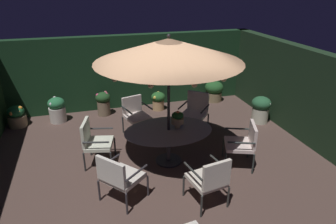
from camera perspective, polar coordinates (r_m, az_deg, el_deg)
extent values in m
cube|color=brown|center=(6.48, -1.54, -9.48)|extent=(7.51, 7.08, 0.02)
cube|color=#15321B|center=(9.10, -7.12, 7.66)|extent=(7.51, 0.30, 2.12)
cube|color=#1C301D|center=(7.64, 25.52, 2.38)|extent=(0.30, 7.08, 2.12)
cylinder|color=#322E35|center=(6.50, 0.11, -9.08)|extent=(0.55, 0.55, 0.03)
cylinder|color=#322E35|center=(6.33, 0.11, -6.47)|extent=(0.09, 0.09, 0.71)
ellipsoid|color=#92989C|center=(6.15, 0.12, -3.46)|extent=(1.81, 1.33, 0.03)
cylinder|color=#302F30|center=(5.97, 0.12, 0.13)|extent=(0.06, 0.06, 2.30)
cone|color=tan|center=(5.60, 0.13, 11.59)|extent=(2.77, 2.77, 0.43)
sphere|color=#302F30|center=(5.56, 0.13, 14.15)|extent=(0.07, 0.07, 0.07)
sphere|color=#F9DB8C|center=(6.08, 11.80, 9.47)|extent=(0.09, 0.09, 0.09)
sphere|color=#F9DB8C|center=(6.56, 8.20, 10.74)|extent=(0.09, 0.09, 0.09)
sphere|color=#F9DB8C|center=(6.85, 2.60, 11.49)|extent=(0.09, 0.09, 0.09)
sphere|color=#F9DB8C|center=(6.85, -2.41, 11.49)|extent=(0.09, 0.09, 0.09)
sphere|color=#F9DB8C|center=(6.53, -8.31, 10.67)|extent=(0.09, 0.09, 0.09)
sphere|color=#F9DB8C|center=(6.11, -11.37, 9.59)|extent=(0.09, 0.09, 0.09)
sphere|color=#F9DB8C|center=(5.43, -12.65, 7.74)|extent=(0.09, 0.09, 0.09)
sphere|color=#F9DB8C|center=(4.86, -10.02, 6.13)|extent=(0.09, 0.09, 0.09)
sphere|color=#F9DB8C|center=(4.50, -3.27, 5.05)|extent=(0.09, 0.09, 0.09)
sphere|color=#F9DB8C|center=(4.54, 4.98, 5.16)|extent=(0.09, 0.09, 0.09)
sphere|color=#F9DB8C|center=(4.88, 10.45, 6.17)|extent=(0.09, 0.09, 0.09)
sphere|color=#F9DB8C|center=(5.57, 12.97, 8.11)|extent=(0.09, 0.09, 0.09)
cylinder|color=tan|center=(6.21, 1.79, -2.53)|extent=(0.11, 0.11, 0.10)
cylinder|color=tan|center=(6.16, 1.81, -1.60)|extent=(0.25, 0.25, 0.12)
ellipsoid|color=#17491F|center=(6.11, 1.82, -0.63)|extent=(0.24, 0.24, 0.14)
sphere|color=#DF7643|center=(6.09, 1.83, -0.17)|extent=(0.08, 0.08, 0.08)
cylinder|color=#30312F|center=(5.48, 2.95, -13.74)|extent=(0.04, 0.04, 0.41)
cylinder|color=#30312F|center=(5.71, 7.68, -12.23)|extent=(0.04, 0.04, 0.41)
cylinder|color=#30312F|center=(5.09, 6.32, -17.29)|extent=(0.04, 0.04, 0.41)
cylinder|color=#30312F|center=(5.33, 11.28, -15.44)|extent=(0.04, 0.04, 0.41)
cube|color=silver|center=(5.25, 7.18, -12.55)|extent=(0.61, 0.66, 0.07)
cube|color=silver|center=(4.90, 9.16, -11.72)|extent=(0.51, 0.15, 0.46)
cylinder|color=#30312F|center=(4.98, 4.74, -11.04)|extent=(0.13, 0.56, 0.04)
cylinder|color=#30312F|center=(5.23, 9.76, -9.48)|extent=(0.13, 0.56, 0.04)
cylinder|color=#2A312F|center=(6.16, 10.73, -9.37)|extent=(0.04, 0.04, 0.43)
cylinder|color=#2A312F|center=(6.67, 10.31, -6.56)|extent=(0.04, 0.04, 0.43)
cylinder|color=#2A312F|center=(6.24, 15.75, -9.43)|extent=(0.04, 0.04, 0.43)
cylinder|color=#2A312F|center=(6.75, 14.92, -6.66)|extent=(0.04, 0.04, 0.43)
cube|color=silver|center=(6.32, 13.14, -6.00)|extent=(0.71, 0.74, 0.07)
cube|color=silver|center=(6.25, 15.69, -4.08)|extent=(0.27, 0.56, 0.42)
cylinder|color=#2A312F|center=(5.96, 13.66, -5.68)|extent=(0.50, 0.22, 0.04)
cylinder|color=#2A312F|center=(6.49, 12.98, -3.09)|extent=(0.50, 0.22, 0.04)
cylinder|color=#2C2A2F|center=(7.21, 6.02, -3.78)|extent=(0.04, 0.04, 0.46)
cylinder|color=#2C2A2F|center=(7.40, 1.86, -2.92)|extent=(0.04, 0.04, 0.46)
cylinder|color=#2C2A2F|center=(7.72, 7.53, -1.94)|extent=(0.04, 0.04, 0.46)
cylinder|color=#2C2A2F|center=(7.89, 3.61, -1.19)|extent=(0.04, 0.04, 0.46)
cube|color=silver|center=(7.44, 4.83, -0.59)|extent=(0.80, 0.80, 0.07)
cube|color=silver|center=(7.58, 5.68, 2.09)|extent=(0.45, 0.41, 0.48)
cylinder|color=#2C2A2F|center=(7.26, 6.98, 0.60)|extent=(0.41, 0.45, 0.04)
cylinder|color=#2C2A2F|center=(7.45, 2.84, 1.34)|extent=(0.41, 0.45, 0.04)
cylinder|color=#2A3031|center=(7.37, -2.87, -3.12)|extent=(0.04, 0.04, 0.44)
cylinder|color=#2A3031|center=(7.16, -6.57, -4.11)|extent=(0.04, 0.04, 0.44)
cylinder|color=#2A3031|center=(7.83, -4.95, -1.52)|extent=(0.04, 0.04, 0.44)
cylinder|color=#2A3031|center=(7.63, -8.48, -2.40)|extent=(0.04, 0.04, 0.44)
cube|color=silver|center=(7.38, -5.80, -0.99)|extent=(0.66, 0.68, 0.07)
cube|color=silver|center=(7.52, -6.83, 1.45)|extent=(0.51, 0.20, 0.42)
cylinder|color=#2A3031|center=(7.39, -4.05, 1.23)|extent=(0.19, 0.54, 0.04)
cylinder|color=#2A3031|center=(7.18, -7.77, 0.37)|extent=(0.19, 0.54, 0.04)
cylinder|color=#2A2C2D|center=(6.72, -9.97, -6.40)|extent=(0.04, 0.04, 0.41)
cylinder|color=#2A2C2D|center=(6.21, -10.64, -9.16)|extent=(0.04, 0.04, 0.41)
cylinder|color=#2A2C2D|center=(6.82, -14.41, -6.38)|extent=(0.04, 0.04, 0.41)
cylinder|color=#2A2C2D|center=(6.31, -15.45, -9.09)|extent=(0.04, 0.04, 0.41)
cube|color=silver|center=(6.39, -12.80, -5.85)|extent=(0.65, 0.70, 0.07)
cube|color=silver|center=(6.32, -15.28, -3.71)|extent=(0.20, 0.57, 0.47)
cylinder|color=#2A2C2D|center=(6.56, -12.53, -3.04)|extent=(0.50, 0.16, 0.04)
cylinder|color=#2A2C2D|center=(6.03, -13.44, -5.59)|extent=(0.50, 0.16, 0.04)
cylinder|color=#2F2C30|center=(5.82, -8.81, -11.55)|extent=(0.04, 0.04, 0.41)
cylinder|color=#2F2C30|center=(5.49, -3.82, -13.71)|extent=(0.04, 0.04, 0.41)
cylinder|color=#2F2C30|center=(5.50, -12.84, -14.24)|extent=(0.04, 0.04, 0.41)
cylinder|color=#2F2C30|center=(5.15, -7.77, -16.81)|extent=(0.04, 0.04, 0.41)
cube|color=silver|center=(5.34, -8.48, -11.99)|extent=(0.81, 0.82, 0.07)
cube|color=silver|center=(5.03, -10.72, -11.06)|extent=(0.43, 0.49, 0.44)
cylinder|color=#2F2C30|center=(5.41, -11.11, -9.11)|extent=(0.44, 0.38, 0.04)
cylinder|color=#2F2C30|center=(5.05, -5.92, -11.32)|extent=(0.44, 0.38, 0.04)
cylinder|color=#7C6951|center=(8.77, -11.98, 0.76)|extent=(0.36, 0.36, 0.41)
ellipsoid|color=#204520|center=(8.66, -12.16, 2.71)|extent=(0.41, 0.41, 0.29)
sphere|color=#E35170|center=(8.62, -11.53, 3.35)|extent=(0.09, 0.09, 0.09)
sphere|color=#D15D6F|center=(8.75, -11.70, 3.65)|extent=(0.08, 0.08, 0.08)
sphere|color=#E74362|center=(8.78, -12.85, 3.21)|extent=(0.06, 0.06, 0.06)
sphere|color=#D3446D|center=(8.64, -13.12, 3.11)|extent=(0.10, 0.10, 0.10)
sphere|color=#DB547F|center=(8.55, -12.67, 2.69)|extent=(0.06, 0.06, 0.06)
sphere|color=#E0517C|center=(8.51, -11.83, 2.69)|extent=(0.07, 0.07, 0.07)
cylinder|color=beige|center=(8.69, -20.02, -0.42)|extent=(0.44, 0.44, 0.41)
ellipsoid|color=#287142|center=(8.57, -20.32, 1.57)|extent=(0.44, 0.44, 0.31)
sphere|color=silver|center=(8.53, -19.54, 1.59)|extent=(0.07, 0.07, 0.07)
sphere|color=silver|center=(8.66, -20.59, 2.49)|extent=(0.09, 0.09, 0.09)
sphere|color=silver|center=(8.45, -21.12, 1.39)|extent=(0.11, 0.11, 0.11)
cylinder|color=tan|center=(8.96, -1.84, 1.34)|extent=(0.34, 0.34, 0.29)
ellipsoid|color=#275B27|center=(8.87, -1.86, 2.87)|extent=(0.41, 0.41, 0.29)
sphere|color=gold|center=(8.87, -1.26, 3.14)|extent=(0.09, 0.09, 0.09)
sphere|color=#EFD252|center=(8.95, -1.85, 3.69)|extent=(0.08, 0.08, 0.08)
sphere|color=#EBC658|center=(8.87, -2.84, 3.04)|extent=(0.07, 0.07, 0.07)
sphere|color=#E7CB4E|center=(8.72, -2.49, 2.72)|extent=(0.10, 0.10, 0.10)
sphere|color=#E8BD45|center=(8.73, -1.41, 2.84)|extent=(0.07, 0.07, 0.07)
cylinder|color=beige|center=(8.50, 16.91, -0.53)|extent=(0.43, 0.43, 0.40)
ellipsoid|color=#275A36|center=(8.38, 17.18, 1.60)|extent=(0.51, 0.51, 0.35)
sphere|color=beige|center=(8.51, 18.24, 1.96)|extent=(0.09, 0.09, 0.09)
sphere|color=silver|center=(8.54, 16.55, 2.14)|extent=(0.08, 0.08, 0.08)
sphere|color=silver|center=(8.35, 16.48, 2.48)|extent=(0.06, 0.06, 0.06)
sphere|color=silver|center=(8.20, 16.68, 1.22)|extent=(0.09, 0.09, 0.09)
sphere|color=silver|center=(8.30, 18.48, 1.43)|extent=(0.09, 0.09, 0.09)
cylinder|color=#847250|center=(9.74, 8.57, 2.94)|extent=(0.50, 0.50, 0.29)
ellipsoid|color=#235326|center=(9.64, 8.67, 4.62)|extent=(0.58, 0.58, 0.40)
sphere|color=#A44179|center=(9.64, 9.50, 5.01)|extent=(0.07, 0.07, 0.07)
sphere|color=#BD4484|center=(9.76, 7.56, 5.11)|extent=(0.08, 0.08, 0.08)
sphere|color=#BE478C|center=(9.49, 8.42, 4.92)|extent=(0.07, 0.07, 0.07)
cylinder|color=#897456|center=(8.85, -26.47, -1.49)|extent=(0.47, 0.47, 0.30)
ellipsoid|color=#1F6334|center=(8.75, -26.78, 0.09)|extent=(0.42, 0.42, 0.30)
sphere|color=orange|center=(8.67, -26.05, 0.69)|extent=(0.10, 0.10, 0.10)
sphere|color=#E87440|center=(8.84, -25.99, 0.78)|extent=(0.07, 0.07, 0.07)
sphere|color=#DE8843|center=(8.83, -27.08, 0.57)|extent=(0.07, 0.07, 0.07)
sphere|color=orange|center=(8.73, -27.55, 0.14)|extent=(0.06, 0.06, 0.06)
sphere|color=orange|center=(8.61, -27.41, -0.29)|extent=(0.11, 0.11, 0.11)
sphere|color=#E78645|center=(8.60, -26.24, 0.08)|extent=(0.07, 0.07, 0.07)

